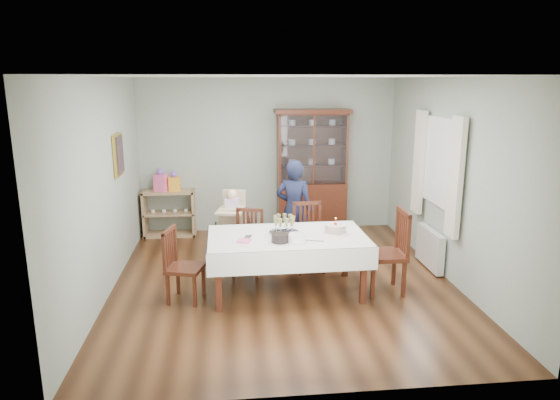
{
  "coord_description": "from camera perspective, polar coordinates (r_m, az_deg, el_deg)",
  "views": [
    {
      "loc": [
        -0.7,
        -6.26,
        2.66
      ],
      "look_at": [
        -0.03,
        0.2,
        1.09
      ],
      "focal_mm": 32.0,
      "sensor_mm": 36.0,
      "label": 1
    }
  ],
  "objects": [
    {
      "name": "chair_end_left",
      "position": [
        6.31,
        -10.87,
        -8.91
      ],
      "size": [
        0.51,
        0.51,
        0.92
      ],
      "rotation": [
        0.0,
        0.0,
        1.3
      ],
      "color": "#4C1E13",
      "rests_on": "floor"
    },
    {
      "name": "chair_far_right",
      "position": [
        7.17,
        3.34,
        -5.78
      ],
      "size": [
        0.46,
        0.46,
        0.96
      ],
      "rotation": [
        0.0,
        0.0,
        0.06
      ],
      "color": "#4C1E13",
      "rests_on": "floor"
    },
    {
      "name": "sideboard",
      "position": [
        8.9,
        -12.54,
        -1.47
      ],
      "size": [
        0.9,
        0.38,
        0.8
      ],
      "color": "tan",
      "rests_on": "floor"
    },
    {
      "name": "chair_far_left",
      "position": [
        7.05,
        -3.7,
        -6.3
      ],
      "size": [
        0.49,
        0.49,
        0.9
      ],
      "rotation": [
        0.0,
        0.0,
        -0.25
      ],
      "color": "#4C1E13",
      "rests_on": "floor"
    },
    {
      "name": "gift_bag_orange",
      "position": [
        8.74,
        -11.98,
        2.01
      ],
      "size": [
        0.2,
        0.14,
        0.34
      ],
      "color": "#FFA928",
      "rests_on": "sideboard"
    },
    {
      "name": "gift_bag_pink",
      "position": [
        8.76,
        -13.47,
        2.12
      ],
      "size": [
        0.25,
        0.2,
        0.4
      ],
      "color": "#FF5D9C",
      "rests_on": "sideboard"
    },
    {
      "name": "floor",
      "position": [
        6.84,
        0.4,
        -9.32
      ],
      "size": [
        5.0,
        5.0,
        0.0
      ],
      "primitive_type": "plane",
      "color": "#593319",
      "rests_on": "ground"
    },
    {
      "name": "radiator",
      "position": [
        7.54,
        16.75,
        -5.28
      ],
      "size": [
        0.1,
        0.8,
        0.55
      ],
      "primitive_type": "cube",
      "color": "white",
      "rests_on": "floor"
    },
    {
      "name": "room_shell",
      "position": [
        6.9,
        -0.07,
        5.6
      ],
      "size": [
        5.0,
        5.0,
        5.0
      ],
      "color": "#9EAA99",
      "rests_on": "floor"
    },
    {
      "name": "chair_end_right",
      "position": [
        6.57,
        11.99,
        -7.59
      ],
      "size": [
        0.49,
        0.49,
        1.08
      ],
      "rotation": [
        0.0,
        0.0,
        -1.58
      ],
      "color": "#4C1E13",
      "rests_on": "floor"
    },
    {
      "name": "curtain_right",
      "position": [
        7.83,
        15.6,
        4.17
      ],
      "size": [
        0.07,
        0.3,
        1.55
      ],
      "primitive_type": "cube",
      "color": "silver",
      "rests_on": "room_shell"
    },
    {
      "name": "woman",
      "position": [
        7.48,
        1.63,
        -1.13
      ],
      "size": [
        0.65,
        0.53,
        1.53
      ],
      "primitive_type": "imported",
      "rotation": [
        0.0,
        0.0,
        2.8
      ],
      "color": "black",
      "rests_on": "floor"
    },
    {
      "name": "cake_knife",
      "position": [
        6.07,
        3.87,
        -4.66
      ],
      "size": [
        0.24,
        0.1,
        0.01
      ],
      "primitive_type": "cube",
      "rotation": [
        0.0,
        0.0,
        -0.33
      ],
      "color": "silver",
      "rests_on": "dining_table"
    },
    {
      "name": "plate_stack_white",
      "position": [
        6.02,
        1.93,
        -4.35
      ],
      "size": [
        0.26,
        0.26,
        0.1
      ],
      "primitive_type": "cylinder",
      "rotation": [
        0.0,
        0.0,
        0.16
      ],
      "color": "white",
      "rests_on": "dining_table"
    },
    {
      "name": "champagne_tray",
      "position": [
        6.33,
        0.47,
        -3.2
      ],
      "size": [
        0.38,
        0.38,
        0.23
      ],
      "color": "silver",
      "rests_on": "dining_table"
    },
    {
      "name": "high_chair",
      "position": [
        7.54,
        -5.41,
        -3.73
      ],
      "size": [
        0.6,
        0.6,
        1.09
      ],
      "rotation": [
        0.0,
        0.0,
        -0.28
      ],
      "color": "black",
      "rests_on": "floor"
    },
    {
      "name": "plate_stack_dark",
      "position": [
        6.02,
        0.01,
        -4.34
      ],
      "size": [
        0.24,
        0.24,
        0.1
      ],
      "primitive_type": "cylinder",
      "rotation": [
        0.0,
        0.0,
        -0.12
      ],
      "color": "black",
      "rests_on": "dining_table"
    },
    {
      "name": "window",
      "position": [
        7.27,
        17.86,
        4.13
      ],
      "size": [
        0.04,
        1.02,
        1.22
      ],
      "primitive_type": "cube",
      "color": "white",
      "rests_on": "room_shell"
    },
    {
      "name": "birthday_cake",
      "position": [
        6.39,
        6.34,
        -3.31
      ],
      "size": [
        0.3,
        0.3,
        0.21
      ],
      "color": "white",
      "rests_on": "dining_table"
    },
    {
      "name": "cutlery",
      "position": [
        6.22,
        -3.98,
        -4.21
      ],
      "size": [
        0.14,
        0.17,
        0.01
      ],
      "primitive_type": null,
      "rotation": [
        0.0,
        0.0,
        -0.26
      ],
      "color": "silver",
      "rests_on": "dining_table"
    },
    {
      "name": "dining_table",
      "position": [
        6.39,
        0.84,
        -7.28
      ],
      "size": [
        2.02,
        1.18,
        0.76
      ],
      "rotation": [
        0.0,
        0.0,
        0.01
      ],
      "color": "#4C1E13",
      "rests_on": "floor"
    },
    {
      "name": "napkin_stack",
      "position": [
        6.05,
        -4.11,
        -4.67
      ],
      "size": [
        0.19,
        0.19,
        0.02
      ],
      "primitive_type": "cube",
      "rotation": [
        0.0,
        0.0,
        -0.35
      ],
      "color": "#FF5D9C",
      "rests_on": "dining_table"
    },
    {
      "name": "curtain_left",
      "position": [
        6.71,
        19.43,
        2.39
      ],
      "size": [
        0.07,
        0.3,
        1.55
      ],
      "primitive_type": "cube",
      "color": "silver",
      "rests_on": "room_shell"
    },
    {
      "name": "china_cabinet",
      "position": [
        8.78,
        3.65,
        3.46
      ],
      "size": [
        1.3,
        0.48,
        2.18
      ],
      "color": "#4C1E13",
      "rests_on": "floor"
    },
    {
      "name": "picture_frame",
      "position": [
        7.29,
        -17.99,
        4.95
      ],
      "size": [
        0.04,
        0.48,
        0.58
      ],
      "primitive_type": "cube",
      "color": "gold",
      "rests_on": "room_shell"
    }
  ]
}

